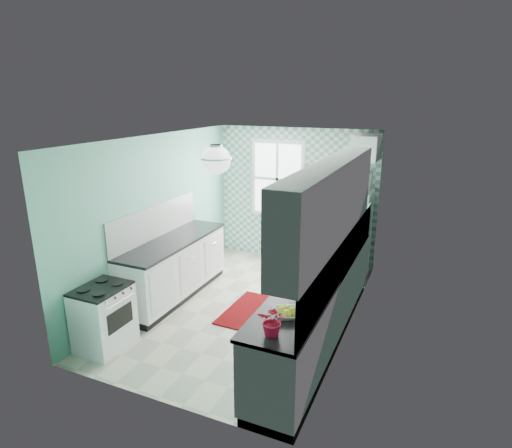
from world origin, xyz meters
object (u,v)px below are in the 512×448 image
at_px(sink, 337,251).
at_px(fruit_bowl, 287,314).
at_px(stove, 104,316).
at_px(potted_plant, 273,321).
at_px(microwave, 352,181).
at_px(fridge, 349,235).
at_px(ceiling_light, 216,160).

height_order(sink, fruit_bowl, sink).
bearing_deg(stove, potted_plant, -7.86).
distance_m(sink, microwave, 1.52).
bearing_deg(fruit_bowl, fridge, 91.52).
bearing_deg(ceiling_light, sink, 46.69).
xyz_separation_m(fridge, fruit_bowl, (0.09, -3.40, 0.22)).
distance_m(stove, sink, 3.23).
bearing_deg(fridge, stove, -126.49).
distance_m(ceiling_light, stove, 2.40).
bearing_deg(microwave, potted_plant, 89.83).
bearing_deg(fridge, fruit_bowl, -90.88).
height_order(ceiling_light, potted_plant, ceiling_light).
height_order(ceiling_light, stove, ceiling_light).
bearing_deg(fridge, microwave, 52.09).
bearing_deg(sink, fruit_bowl, -91.40).
bearing_deg(ceiling_light, potted_plant, -44.52).
bearing_deg(potted_plant, microwave, 91.37).
bearing_deg(potted_plant, fridge, 91.37).
height_order(ceiling_light, fridge, ceiling_light).
bearing_deg(potted_plant, ceiling_light, 135.48).
bearing_deg(microwave, fruit_bowl, 89.98).
distance_m(ceiling_light, microwave, 2.89).
xyz_separation_m(ceiling_light, microwave, (1.11, 2.60, -0.64)).
distance_m(sink, potted_plant, 2.46).
relative_size(sink, potted_plant, 1.79).
relative_size(sink, microwave, 0.87).
bearing_deg(fruit_bowl, sink, 89.89).
height_order(stove, potted_plant, potted_plant).
bearing_deg(fridge, ceiling_light, -115.55).
distance_m(fridge, stove, 4.13).
bearing_deg(potted_plant, stove, 171.38).
distance_m(stove, fruit_bowl, 2.46).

